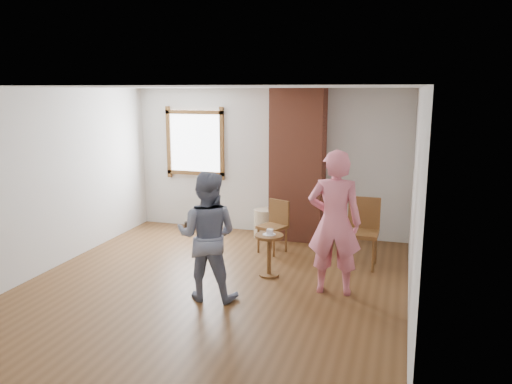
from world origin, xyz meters
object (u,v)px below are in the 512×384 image
(dining_chair_right, at_px, (363,228))
(dining_chair_left, at_px, (275,223))
(side_table, at_px, (269,248))
(man, at_px, (207,236))
(person_pink, at_px, (334,223))
(stoneware_crock, at_px, (265,223))

(dining_chair_right, bearing_deg, dining_chair_left, 171.45)
(side_table, relative_size, man, 0.37)
(dining_chair_left, distance_m, side_table, 1.10)
(side_table, xyz_separation_m, person_pink, (0.94, -0.32, 0.53))
(stoneware_crock, bearing_deg, side_table, -72.32)
(dining_chair_left, height_order, man, man)
(person_pink, bearing_deg, dining_chair_left, -55.81)
(side_table, bearing_deg, stoneware_crock, 107.68)
(side_table, bearing_deg, dining_chair_right, 35.01)
(stoneware_crock, distance_m, dining_chair_right, 2.04)
(dining_chair_right, distance_m, man, 2.50)
(dining_chair_left, distance_m, man, 2.08)
(dining_chair_left, relative_size, dining_chair_right, 0.83)
(stoneware_crock, height_order, person_pink, person_pink)
(man, bearing_deg, dining_chair_right, -139.49)
(stoneware_crock, bearing_deg, dining_chair_left, -62.52)
(dining_chair_left, height_order, side_table, dining_chair_left)
(dining_chair_left, xyz_separation_m, person_pink, (1.14, -1.41, 0.46))
(man, relative_size, person_pink, 0.87)
(stoneware_crock, bearing_deg, person_pink, -54.50)
(side_table, relative_size, person_pink, 0.32)
(stoneware_crock, bearing_deg, dining_chair_right, -28.33)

